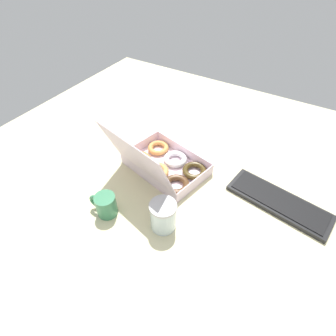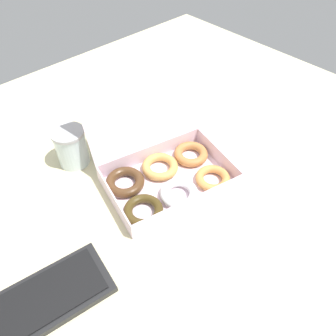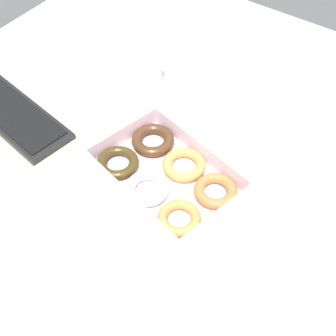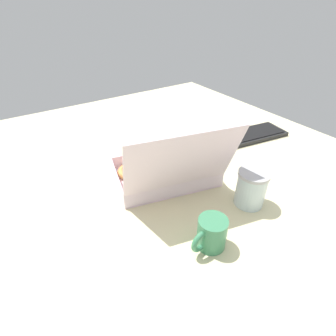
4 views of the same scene
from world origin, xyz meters
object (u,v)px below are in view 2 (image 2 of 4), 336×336
at_px(donut_box, 164,171).
at_px(glass_jar, 71,147).
at_px(keyboard, 19,314).
at_px(coffee_mug, 118,112).

relative_size(donut_box, glass_jar, 3.43).
bearing_deg(keyboard, coffee_mug, 34.74).
xyz_separation_m(keyboard, glass_jar, (0.34, 0.33, 0.05)).
height_order(donut_box, keyboard, donut_box).
distance_m(coffee_mug, glass_jar, 0.23).
bearing_deg(donut_box, coffee_mug, 77.72).
xyz_separation_m(donut_box, glass_jar, (-0.15, 0.25, 0.03)).
distance_m(keyboard, coffee_mug, 0.69).
bearing_deg(donut_box, keyboard, -170.68).
height_order(keyboard, coffee_mug, coffee_mug).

